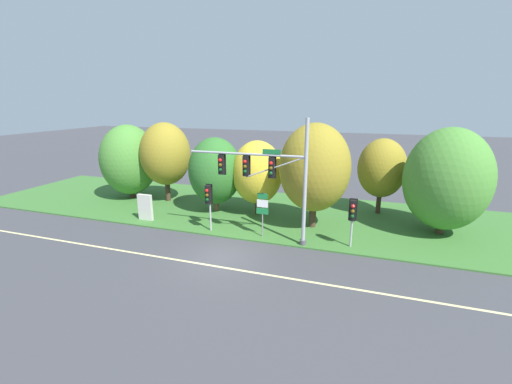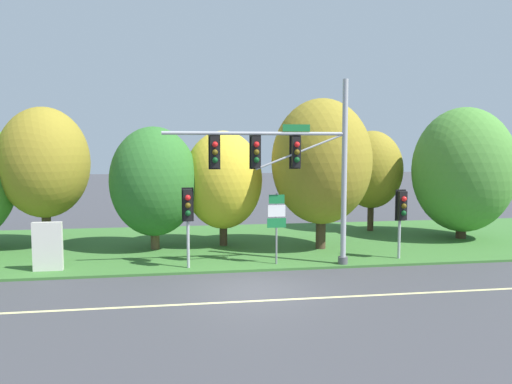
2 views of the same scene
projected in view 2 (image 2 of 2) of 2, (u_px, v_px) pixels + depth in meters
ground_plane at (255, 290)px, 17.02m from camera, size 160.00×160.00×0.00m
lane_stripe at (261, 301)px, 15.84m from camera, size 36.00×0.16×0.01m
grass_verge at (230, 243)px, 25.13m from camera, size 48.00×11.50×0.10m
traffic_signal_mast at (291, 161)px, 19.75m from camera, size 7.45×0.49×7.49m
pedestrian_signal_near_kerb at (188, 210)px, 19.45m from camera, size 0.46×0.55×3.21m
pedestrian_signal_further_along at (402, 209)px, 21.17m from camera, size 0.46×0.55×2.98m
route_sign_post at (277, 219)px, 20.31m from camera, size 0.78×0.08×2.91m
tree_left_of_mast at (44, 163)px, 23.54m from camera, size 4.18×4.18×6.68m
tree_behind_signpost at (154, 182)px, 23.24m from camera, size 4.08×4.08×5.74m
tree_mid_verge at (223, 180)px, 24.14m from camera, size 3.80×3.80×5.58m
tree_tall_centre at (321, 162)px, 23.30m from camera, size 4.69×4.69×7.05m
tree_right_far at (371, 170)px, 28.48m from camera, size 3.53×3.53×5.73m
tree_furthest_back at (463, 170)px, 26.05m from camera, size 5.20×5.20×6.86m
info_kiosk at (48, 247)px, 19.28m from camera, size 1.10×0.24×1.90m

